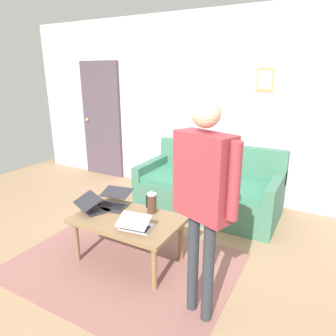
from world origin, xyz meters
The scene contains 11 objects.
ground_plane centered at (0.00, 0.00, 0.00)m, with size 7.68×7.68×0.00m, color #9C7B5A.
area_rug centered at (0.09, 0.04, 0.00)m, with size 2.16×1.62×0.01m, color #8E5B54.
back_wall centered at (0.00, -2.20, 1.35)m, with size 7.04×0.11×2.70m.
interior_door centered at (2.13, -2.11, 1.02)m, with size 0.82×0.09×2.05m.
couch centered at (-0.19, -1.57, 0.30)m, with size 1.88×0.95×0.88m.
coffee_table centered at (0.09, -0.06, 0.42)m, with size 1.06×0.67×0.47m.
laptop_left centered at (-0.10, 0.08, 0.51)m, with size 0.32×0.29×0.14m.
laptop_center centered at (0.40, -0.22, 0.52)m, with size 0.38×0.42×0.15m.
laptop_right centered at (0.53, -0.03, 0.52)m, with size 0.41×0.40×0.16m.
french_press centered at (-0.05, -0.28, 0.58)m, with size 0.12×0.10×0.24m.
person_standing centered at (-0.83, 0.28, 1.09)m, with size 0.58×0.33×1.70m.
Camera 1 is at (-1.56, 2.13, 1.85)m, focal length 32.37 mm.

